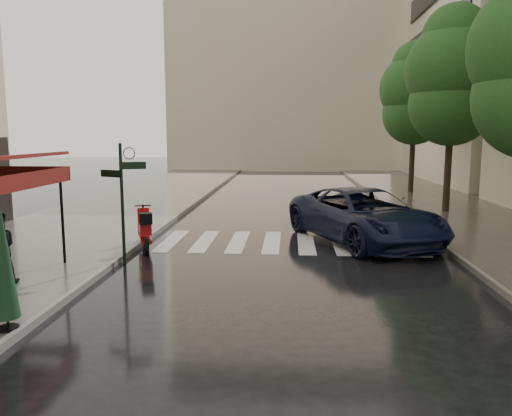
# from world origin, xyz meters

# --- Properties ---
(ground) EXTENTS (120.00, 120.00, 0.00)m
(ground) POSITION_xyz_m (0.00, 0.00, 0.00)
(ground) COLOR black
(ground) RESTS_ON ground
(sidewalk_near) EXTENTS (6.00, 60.00, 0.12)m
(sidewalk_near) POSITION_xyz_m (-4.50, 12.00, 0.06)
(sidewalk_near) COLOR #38332D
(sidewalk_near) RESTS_ON ground
(sidewalk_far) EXTENTS (5.50, 60.00, 0.12)m
(sidewalk_far) POSITION_xyz_m (10.25, 12.00, 0.06)
(sidewalk_far) COLOR #38332D
(sidewalk_far) RESTS_ON ground
(curb_near) EXTENTS (0.12, 60.00, 0.16)m
(curb_near) POSITION_xyz_m (-1.45, 12.00, 0.07)
(curb_near) COLOR #595651
(curb_near) RESTS_ON ground
(curb_far) EXTENTS (0.12, 60.00, 0.16)m
(curb_far) POSITION_xyz_m (7.45, 12.00, 0.07)
(curb_far) COLOR #595651
(curb_far) RESTS_ON ground
(crosswalk) EXTENTS (7.85, 3.20, 0.01)m
(crosswalk) POSITION_xyz_m (2.98, 6.00, 0.01)
(crosswalk) COLOR silver
(crosswalk) RESTS_ON ground
(signpost) EXTENTS (1.17, 0.29, 3.10)m
(signpost) POSITION_xyz_m (-1.19, 3.00, 1.83)
(signpost) COLOR black
(signpost) RESTS_ON ground
(haussmann_far) EXTENTS (8.00, 16.00, 18.50)m
(haussmann_far) POSITION_xyz_m (16.50, 26.00, 9.25)
(haussmann_far) COLOR #BAAE8E
(haussmann_far) RESTS_ON ground
(backdrop_building) EXTENTS (22.00, 6.00, 20.00)m
(backdrop_building) POSITION_xyz_m (3.00, 38.00, 10.00)
(backdrop_building) COLOR #BAAE8E
(backdrop_building) RESTS_ON ground
(tree_mid) EXTENTS (3.80, 3.80, 8.34)m
(tree_mid) POSITION_xyz_m (9.50, 12.00, 5.59)
(tree_mid) COLOR black
(tree_mid) RESTS_ON sidewalk_far
(tree_far) EXTENTS (3.80, 3.80, 8.16)m
(tree_far) POSITION_xyz_m (9.70, 19.00, 5.46)
(tree_far) COLOR black
(tree_far) RESTS_ON sidewalk_far
(scooter) EXTENTS (0.88, 1.78, 1.22)m
(scooter) POSITION_xyz_m (-1.17, 4.74, 0.57)
(scooter) COLOR black
(scooter) RESTS_ON ground
(parked_car) EXTENTS (4.95, 6.57, 1.66)m
(parked_car) POSITION_xyz_m (5.28, 6.24, 0.83)
(parked_car) COLOR black
(parked_car) RESTS_ON ground
(parasol_back) EXTENTS (0.42, 0.42, 2.24)m
(parasol_back) POSITION_xyz_m (-1.65, -1.52, 1.33)
(parasol_back) COLOR black
(parasol_back) RESTS_ON sidewalk_near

